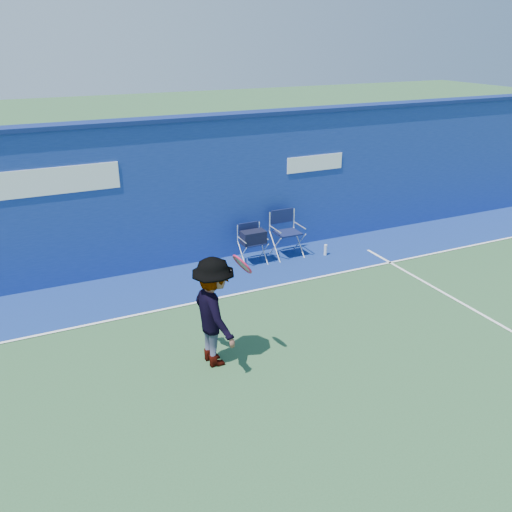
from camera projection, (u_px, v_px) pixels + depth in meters
name	position (u px, v px, depth m)	size (l,w,h in m)	color
ground	(269.00, 405.00, 7.24)	(80.00, 80.00, 0.00)	#2C522F
stadium_wall	(156.00, 195.00, 11.00)	(24.00, 0.50, 3.08)	navy
out_of_bounds_strip	(177.00, 285.00, 10.67)	(24.00, 1.80, 0.01)	navy
court_lines	(250.00, 380.00, 7.74)	(24.00, 12.00, 0.01)	white
directors_chair_left	(253.00, 248.00, 11.55)	(0.51, 0.46, 0.85)	silver
directors_chair_right	(287.00, 243.00, 11.93)	(0.60, 0.54, 1.01)	silver
water_bottle	(325.00, 250.00, 12.04)	(0.07, 0.07, 0.25)	silver
tennis_player	(214.00, 312.00, 7.87)	(0.88, 1.12, 1.74)	#EA4738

